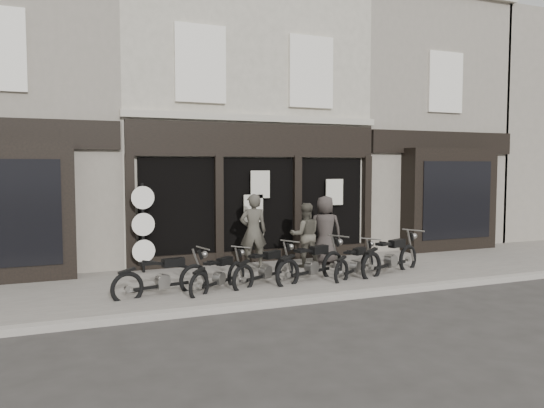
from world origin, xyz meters
name	(u,v)px	position (x,y,z in m)	size (l,w,h in m)	color
ground_plane	(305,287)	(0.00, 0.00, 0.00)	(90.00, 90.00, 0.00)	#2D2B28
pavement	(288,277)	(0.00, 0.90, 0.06)	(30.00, 4.20, 0.12)	#655F59
kerb	(331,297)	(0.00, -1.25, 0.07)	(30.00, 0.25, 0.13)	gray
central_building	(225,125)	(0.00, 5.95, 4.08)	(7.30, 6.22, 8.34)	beige
neighbour_left	(8,120)	(-6.35, 5.90, 4.04)	(5.60, 6.73, 8.34)	gray
neighbour_right	(390,131)	(6.35, 5.90, 4.04)	(5.60, 6.73, 8.34)	gray
motorcycle_0	(163,280)	(-3.18, 0.09, 0.40)	(2.10, 0.76, 1.02)	black
motorcycle_1	(219,277)	(-1.98, 0.08, 0.37)	(1.67, 1.37, 0.93)	black
motorcycle_2	(265,271)	(-0.85, 0.26, 0.39)	(1.90, 1.21, 0.99)	black
motorcycle_3	(312,267)	(0.26, 0.17, 0.43)	(2.13, 1.10, 1.07)	black
motorcycle_4	(355,266)	(1.40, 0.12, 0.38)	(1.76, 1.27, 0.95)	black
motorcycle_5	(391,260)	(2.44, 0.16, 0.44)	(2.21, 1.16, 1.12)	black
man_left	(253,231)	(-0.50, 1.99, 1.08)	(0.70, 0.46, 1.92)	#413E36
man_centre	(305,235)	(0.83, 1.69, 0.96)	(0.81, 0.63, 1.67)	#49463B
man_right	(325,230)	(1.50, 1.85, 1.04)	(0.90, 0.58, 1.84)	#36302D
advert_sign_post	(143,232)	(-3.20, 2.50, 1.13)	(0.57, 0.36, 2.33)	black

